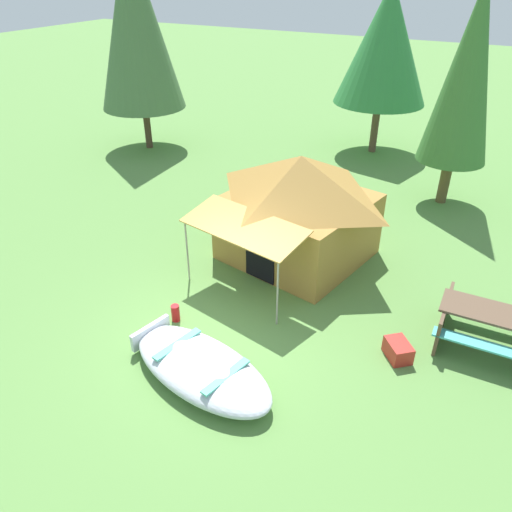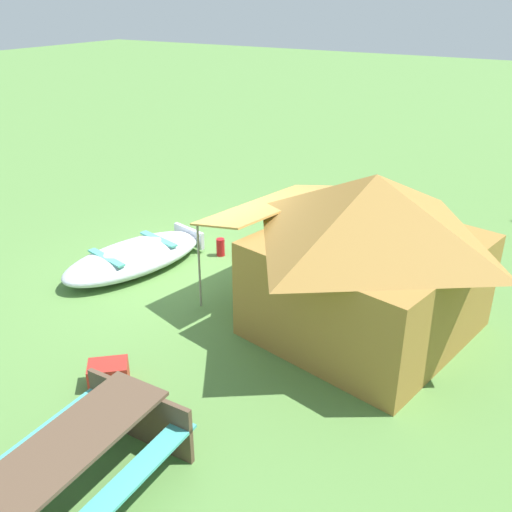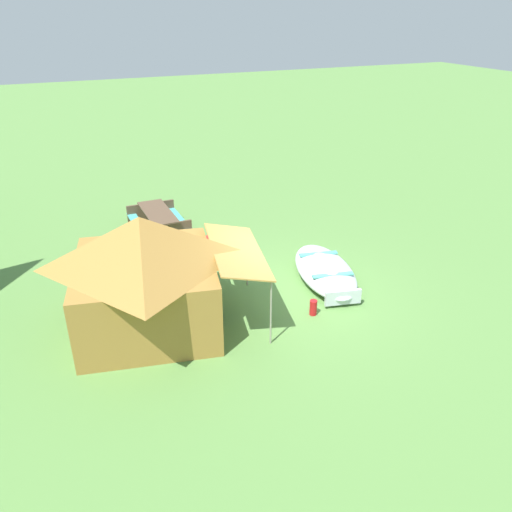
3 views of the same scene
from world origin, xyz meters
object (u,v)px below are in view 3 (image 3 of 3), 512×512
at_px(canvas_cabin_tent, 145,271).
at_px(picnic_table, 158,220).
at_px(fuel_can, 313,308).
at_px(cooler_box, 210,244).
at_px(beached_rowboat, 325,271).

bearing_deg(canvas_cabin_tent, picnic_table, -16.23).
bearing_deg(fuel_can, cooler_box, 13.80).
relative_size(cooler_box, fuel_can, 1.46).
xyz_separation_m(beached_rowboat, canvas_cabin_tent, (-0.22, 4.36, 1.03)).
relative_size(beached_rowboat, picnic_table, 1.54).
bearing_deg(beached_rowboat, canvas_cabin_tent, 92.84).
relative_size(beached_rowboat, canvas_cabin_tent, 0.70).
height_order(picnic_table, fuel_can, picnic_table).
xyz_separation_m(canvas_cabin_tent, picnic_table, (4.40, -1.28, -0.78)).
height_order(canvas_cabin_tent, fuel_can, canvas_cabin_tent).
relative_size(beached_rowboat, fuel_can, 8.85).
distance_m(cooler_box, fuel_can, 4.15).
relative_size(picnic_table, cooler_box, 3.94).
relative_size(canvas_cabin_tent, picnic_table, 2.18).
height_order(canvas_cabin_tent, picnic_table, canvas_cabin_tent).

